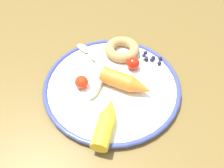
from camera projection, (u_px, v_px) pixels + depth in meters
dining_table at (101, 97)px, 0.67m from camera, size 1.24×0.94×0.70m
plate at (112, 85)px, 0.59m from camera, size 0.36×0.36×0.02m
banana at (96, 66)px, 0.61m from camera, size 0.21×0.10×0.03m
carrot_orange at (126, 83)px, 0.56m from camera, size 0.09×0.14×0.04m
carrot_yellow at (106, 122)px, 0.49m from camera, size 0.13×0.06×0.04m
donut at (122, 49)px, 0.66m from camera, size 0.14×0.14×0.03m
blueberry_pile at (152, 58)px, 0.64m from camera, size 0.04×0.06×0.02m
tomato_near at (133, 64)px, 0.61m from camera, size 0.03×0.03×0.03m
tomato_mid at (82, 82)px, 0.57m from camera, size 0.03×0.03×0.03m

